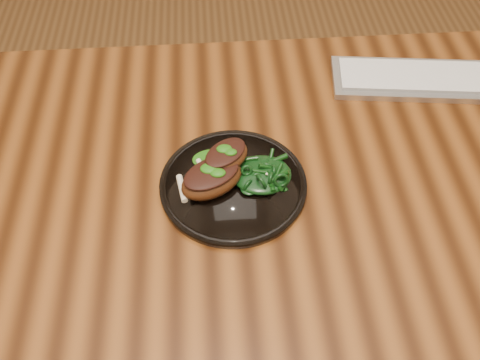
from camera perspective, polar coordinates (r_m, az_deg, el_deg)
name	(u,v)px	position (r m, az deg, el deg)	size (l,w,h in m)	color
desk	(268,202)	(1.02, 2.97, -2.36)	(1.60, 0.80, 0.75)	black
plate	(233,185)	(0.93, -0.73, -0.49)	(0.26, 0.26, 0.02)	black
lamb_chop_front	(211,178)	(0.90, -3.08, 0.19)	(0.13, 0.12, 0.05)	#48230D
lamb_chop_back	(225,157)	(0.92, -1.59, 2.48)	(0.11, 0.10, 0.04)	#48230D
herb_smear	(213,159)	(0.96, -2.86, 2.26)	(0.08, 0.05, 0.00)	#114C08
greens_heap	(262,172)	(0.92, 2.37, 0.84)	(0.10, 0.10, 0.04)	black
keyboard	(434,79)	(1.20, 19.98, 10.07)	(0.43, 0.18, 0.02)	#B8BBBD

